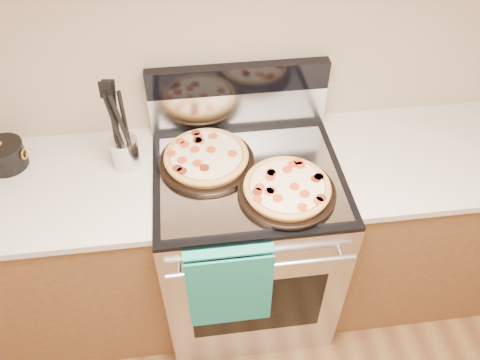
{
  "coord_description": "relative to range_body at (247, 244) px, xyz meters",
  "views": [
    {
      "loc": [
        -0.2,
        0.32,
        2.22
      ],
      "look_at": [
        -0.05,
        1.55,
        0.98
      ],
      "focal_mm": 35.0,
      "sensor_mm": 36.0,
      "label": 1
    }
  ],
  "objects": [
    {
      "name": "pepperoni_pizza_back",
      "position": [
        -0.16,
        0.07,
        0.5
      ],
      "size": [
        0.51,
        0.51,
        0.05
      ],
      "primitive_type": null,
      "rotation": [
        0.0,
        0.0,
        0.43
      ],
      "color": "#B98238",
      "rests_on": "foil_sheet"
    },
    {
      "name": "cooktop",
      "position": [
        0.0,
        0.0,
        0.46
      ],
      "size": [
        0.76,
        0.68,
        0.02
      ],
      "primitive_type": "cube",
      "color": "black",
      "rests_on": "range_body"
    },
    {
      "name": "countertop_right",
      "position": [
        0.88,
        0.03,
        0.45
      ],
      "size": [
        1.02,
        0.64,
        0.03
      ],
      "primitive_type": "cube",
      "color": "beige",
      "rests_on": "cabinet_right"
    },
    {
      "name": "cabinet_left",
      "position": [
        -0.88,
        0.03,
        -0.01
      ],
      "size": [
        1.0,
        0.62,
        0.88
      ],
      "primitive_type": "cube",
      "color": "brown",
      "rests_on": "ground"
    },
    {
      "name": "saucepan",
      "position": [
        -0.97,
        0.18,
        0.51
      ],
      "size": [
        0.19,
        0.19,
        0.1
      ],
      "primitive_type": "cylinder",
      "rotation": [
        0.0,
        0.0,
        -0.18
      ],
      "color": "black",
      "rests_on": "countertop_left"
    },
    {
      "name": "oven_window",
      "position": [
        0.0,
        -0.34,
        0.0
      ],
      "size": [
        0.56,
        0.01,
        0.4
      ],
      "primitive_type": "cube",
      "color": "black",
      "rests_on": "range_body"
    },
    {
      "name": "oven_handle",
      "position": [
        0.0,
        -0.38,
        0.35
      ],
      "size": [
        0.7,
        0.03,
        0.03
      ],
      "primitive_type": "cylinder",
      "rotation": [
        0.0,
        1.57,
        0.0
      ],
      "color": "silver",
      "rests_on": "range_body"
    },
    {
      "name": "countertop_left",
      "position": [
        -0.88,
        0.03,
        0.45
      ],
      "size": [
        1.02,
        0.64,
        0.03
      ],
      "primitive_type": "cube",
      "color": "beige",
      "rests_on": "cabinet_left"
    },
    {
      "name": "dish_towel",
      "position": [
        -0.12,
        -0.38,
        0.25
      ],
      "size": [
        0.32,
        0.05,
        0.42
      ],
      "primitive_type": null,
      "color": "#17746E",
      "rests_on": "oven_handle"
    },
    {
      "name": "backsplash_upper",
      "position": [
        0.0,
        0.31,
        0.71
      ],
      "size": [
        0.76,
        0.06,
        0.12
      ],
      "primitive_type": "cube",
      "color": "black",
      "rests_on": "backsplash_lower"
    },
    {
      "name": "foil_sheet",
      "position": [
        0.0,
        -0.03,
        0.47
      ],
      "size": [
        0.7,
        0.55,
        0.01
      ],
      "primitive_type": "cube",
      "color": "gray",
      "rests_on": "cooktop"
    },
    {
      "name": "backsplash_lower",
      "position": [
        0.0,
        0.31,
        0.56
      ],
      "size": [
        0.76,
        0.06,
        0.18
      ],
      "primitive_type": "cube",
      "color": "silver",
      "rests_on": "cooktop"
    },
    {
      "name": "utensil_crock",
      "position": [
        -0.48,
        0.11,
        0.53
      ],
      "size": [
        0.14,
        0.14,
        0.14
      ],
      "primitive_type": "cylinder",
      "rotation": [
        0.0,
        0.0,
        0.31
      ],
      "color": "silver",
      "rests_on": "countertop_left"
    },
    {
      "name": "pepperoni_pizza_front",
      "position": [
        0.13,
        -0.14,
        0.5
      ],
      "size": [
        0.46,
        0.46,
        0.05
      ],
      "primitive_type": null,
      "rotation": [
        0.0,
        0.0,
        -0.27
      ],
      "color": "#B98238",
      "rests_on": "foil_sheet"
    },
    {
      "name": "wall_back",
      "position": [
        0.0,
        0.35,
        0.9
      ],
      "size": [
        4.0,
        0.0,
        4.0
      ],
      "primitive_type": "plane",
      "rotation": [
        1.57,
        0.0,
        0.0
      ],
      "color": "tan",
      "rests_on": "ground"
    },
    {
      "name": "cabinet_right",
      "position": [
        0.88,
        0.03,
        -0.01
      ],
      "size": [
        1.0,
        0.62,
        0.88
      ],
      "primitive_type": "cube",
      "color": "brown",
      "rests_on": "ground"
    },
    {
      "name": "range_body",
      "position": [
        0.0,
        0.0,
        0.0
      ],
      "size": [
        0.76,
        0.68,
        0.9
      ],
      "primitive_type": "cube",
      "color": "#B7B7BC",
      "rests_on": "ground"
    }
  ]
}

